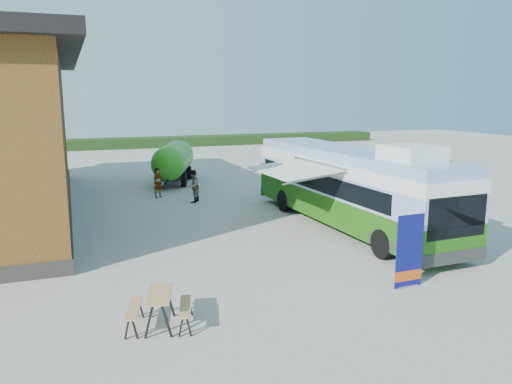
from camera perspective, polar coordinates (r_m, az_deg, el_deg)
name	(u,v)px	position (r m, az deg, el deg)	size (l,w,h in m)	color
ground	(271,252)	(17.54, 1.67, -6.87)	(100.00, 100.00, 0.00)	#BCB7AD
hedge	(207,140)	(55.55, -5.58, 5.88)	(40.00, 3.00, 1.00)	#264419
bus	(348,185)	(20.76, 10.49, 0.83)	(2.99, 12.23, 3.73)	#247513
awning	(298,164)	(19.59, 4.79, 3.18)	(2.61, 4.08, 0.50)	white
banner	(409,258)	(14.84, 17.08, -7.19)	(0.93, 0.20, 2.13)	navy
picnic_table	(160,302)	(12.15, -10.96, -12.23)	(1.75, 1.64, 0.84)	tan
person_a	(158,183)	(27.09, -11.13, 1.05)	(0.58, 0.38, 1.60)	#999999
person_b	(193,186)	(25.58, -7.23, 0.66)	(0.81, 0.63, 1.67)	#999999
slurry_tanker	(174,160)	(31.40, -9.41, 3.62)	(3.47, 6.45, 2.49)	green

